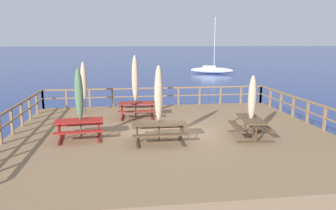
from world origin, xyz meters
TOP-DOWN VIEW (x-y plane):
  - ground_plane at (0.00, 0.00)m, footprint 600.00×600.00m
  - wooden_deck at (0.00, 0.00)m, footprint 13.15×11.81m
  - railing_waterside_far at (0.00, 5.75)m, footprint 12.95×0.10m
  - railing_side_left at (-6.43, -0.00)m, footprint 0.10×11.61m
  - railing_side_right at (6.43, -0.00)m, footprint 0.10×11.61m
  - picnic_table_mid_left at (-3.63, -0.39)m, footprint 1.92×1.55m
  - picnic_table_back_right at (3.02, -1.02)m, footprint 1.57×1.96m
  - picnic_table_mid_right at (-0.61, -1.18)m, footprint 2.04×1.42m
  - picnic_table_front_left at (-1.27, 2.87)m, footprint 1.92×1.50m
  - patio_umbrella_short_front at (-3.57, -0.38)m, footprint 0.32×0.32m
  - patio_umbrella_tall_front at (3.05, -0.99)m, footprint 0.32×0.32m
  - patio_umbrella_short_mid at (-0.62, -1.14)m, footprint 0.32×0.32m
  - patio_umbrella_tall_mid_left at (-1.34, 2.83)m, footprint 0.32×0.32m
  - patio_umbrella_tall_back_right at (-3.93, 4.08)m, footprint 0.32×0.32m
  - sailboat_distant at (10.31, 30.99)m, footprint 6.19×3.86m

SIDE VIEW (x-z plane):
  - ground_plane at x=0.00m, z-range 0.00..0.00m
  - wooden_deck at x=0.00m, z-range 0.00..0.71m
  - sailboat_distant at x=10.31m, z-range -3.35..4.37m
  - picnic_table_mid_left at x=-3.63m, z-range 0.88..1.66m
  - picnic_table_back_right at x=3.02m, z-range 0.88..1.66m
  - picnic_table_front_left at x=-1.27m, z-range 0.88..1.66m
  - picnic_table_mid_right at x=-0.61m, z-range 0.89..1.66m
  - railing_side_left at x=-6.43m, z-range 0.89..1.98m
  - railing_side_right at x=6.43m, z-range 0.89..1.98m
  - railing_waterside_far at x=0.00m, z-range 0.89..1.98m
  - patio_umbrella_tall_front at x=3.05m, z-range 1.04..3.50m
  - patio_umbrella_tall_back_right at x=-3.93m, z-range 1.08..3.81m
  - patio_umbrella_short_front at x=-3.57m, z-range 1.09..3.83m
  - patio_umbrella_short_mid at x=-0.62m, z-range 1.10..3.99m
  - patio_umbrella_tall_mid_left at x=-1.34m, z-range 1.13..4.21m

